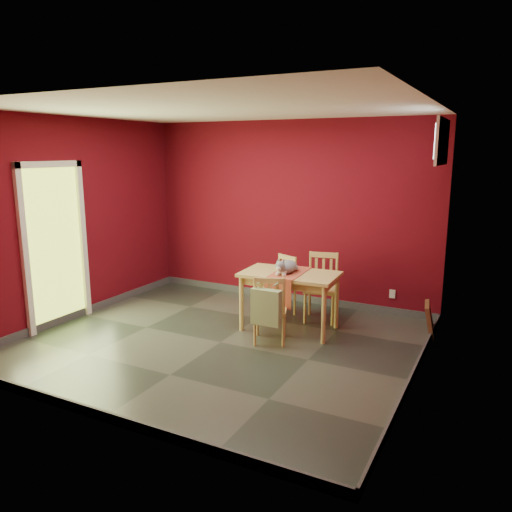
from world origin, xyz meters
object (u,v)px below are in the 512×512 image
at_px(chair_near, 270,308).
at_px(cat, 287,264).
at_px(dining_table, 290,280).
at_px(tote_bag, 266,307).
at_px(picture_frame, 429,319).
at_px(chair_far_right, 322,286).
at_px(chair_far_left, 280,285).

relative_size(chair_near, cat, 1.84).
xyz_separation_m(dining_table, cat, (-0.02, -0.04, 0.21)).
height_order(tote_bag, picture_frame, tote_bag).
xyz_separation_m(chair_far_right, tote_bag, (-0.21, -1.27, 0.04)).
bearing_deg(cat, tote_bag, -110.94).
xyz_separation_m(chair_far_left, chair_far_right, (0.59, 0.05, 0.04)).
height_order(cat, picture_frame, cat).
height_order(chair_near, picture_frame, chair_near).
height_order(dining_table, tote_bag, tote_bag).
bearing_deg(cat, chair_near, -115.14).
bearing_deg(dining_table, cat, -119.75).
bearing_deg(dining_table, picture_frame, 20.08).
xyz_separation_m(chair_far_left, tote_bag, (0.38, -1.22, 0.08)).
distance_m(chair_far_right, tote_bag, 1.29).
distance_m(chair_far_right, picture_frame, 1.43).
bearing_deg(chair_far_left, tote_bag, -72.89).
height_order(chair_far_left, chair_near, chair_near).
bearing_deg(chair_far_right, dining_table, -112.33).
bearing_deg(chair_far_right, picture_frame, 1.54).
relative_size(dining_table, cat, 2.72).
distance_m(cat, picture_frame, 1.90).
distance_m(dining_table, chair_far_right, 0.64).
distance_m(chair_near, picture_frame, 2.01).
xyz_separation_m(chair_far_right, chair_near, (-0.26, -1.08, -0.04)).
bearing_deg(chair_near, chair_far_right, 76.46).
bearing_deg(chair_near, chair_far_left, 107.80).
relative_size(chair_far_left, picture_frame, 1.96).
relative_size(chair_far_right, tote_bag, 1.86).
height_order(chair_far_left, picture_frame, chair_far_left).
bearing_deg(cat, chair_far_right, 42.54).
distance_m(dining_table, chair_far_left, 0.67).
xyz_separation_m(chair_far_right, picture_frame, (1.40, 0.04, -0.26)).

